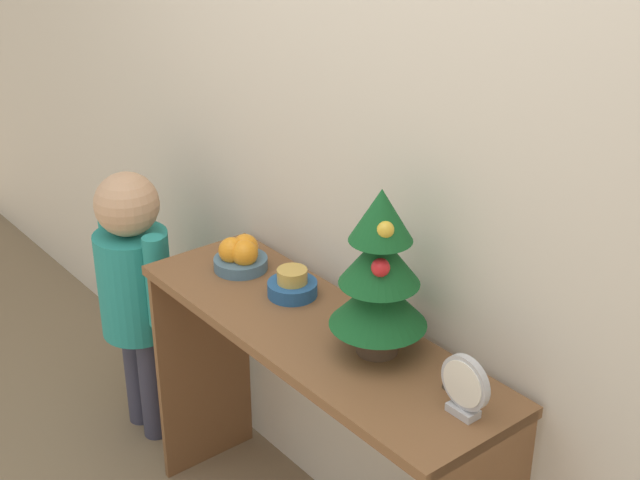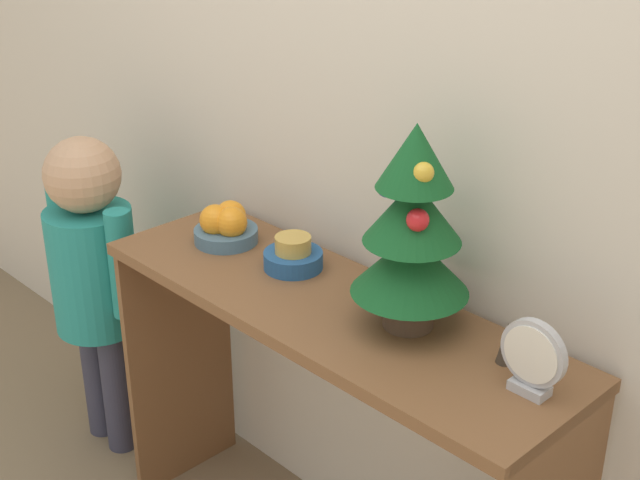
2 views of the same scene
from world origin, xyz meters
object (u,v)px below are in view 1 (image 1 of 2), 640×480
(mini_tree, at_px, (379,273))
(figurine, at_px, (451,372))
(singing_bowl, at_px, (292,285))
(fruit_bowl, at_px, (241,255))
(desk_clock, at_px, (465,387))
(child_figure, at_px, (134,279))

(mini_tree, relative_size, figurine, 5.03)
(singing_bowl, bearing_deg, fruit_bowl, -174.47)
(mini_tree, xyz_separation_m, singing_bowl, (-0.37, 0.01, -0.19))
(fruit_bowl, bearing_deg, figurine, 2.87)
(fruit_bowl, xyz_separation_m, desk_clock, (0.92, -0.01, 0.03))
(fruit_bowl, distance_m, child_figure, 0.56)
(figurine, bearing_deg, mini_tree, -172.83)
(singing_bowl, xyz_separation_m, child_figure, (-0.71, -0.14, -0.23))
(mini_tree, bearing_deg, fruit_bowl, -178.78)
(fruit_bowl, height_order, singing_bowl, fruit_bowl)
(desk_clock, bearing_deg, fruit_bowl, 179.17)
(mini_tree, height_order, child_figure, mini_tree)
(fruit_bowl, xyz_separation_m, child_figure, (-0.49, -0.12, -0.24))
(mini_tree, distance_m, singing_bowl, 0.42)
(mini_tree, bearing_deg, child_figure, -172.93)
(fruit_bowl, distance_m, singing_bowl, 0.23)
(singing_bowl, height_order, figurine, figurine)
(figurine, height_order, child_figure, child_figure)
(singing_bowl, height_order, child_figure, child_figure)
(singing_bowl, bearing_deg, desk_clock, -2.94)
(singing_bowl, distance_m, figurine, 0.60)
(figurine, xyz_separation_m, child_figure, (-1.31, -0.16, -0.24))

